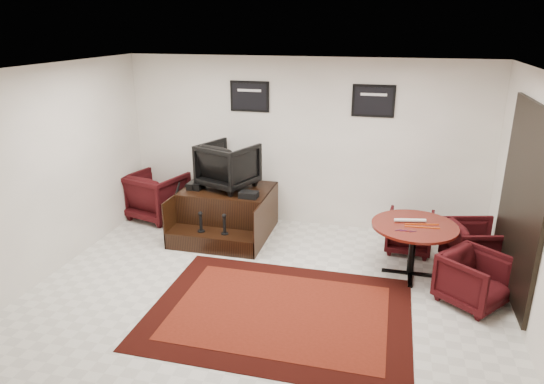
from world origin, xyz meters
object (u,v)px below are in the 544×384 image
at_px(meeting_table, 414,231).
at_px(table_chair_back, 410,230).
at_px(shine_podium, 227,213).
at_px(table_chair_window, 476,244).
at_px(armchair_side, 157,193).
at_px(table_chair_corner, 475,277).
at_px(shine_chair, 228,163).

relative_size(meeting_table, table_chair_back, 1.69).
bearing_deg(shine_podium, table_chair_window, -5.40).
bearing_deg(meeting_table, table_chair_back, 91.06).
bearing_deg(table_chair_back, armchair_side, 1.01).
xyz_separation_m(armchair_side, meeting_table, (4.34, -1.07, 0.20)).
relative_size(armchair_side, table_chair_corner, 1.25).
distance_m(shine_podium, table_chair_back, 2.91).
height_order(table_chair_window, table_chair_corner, table_chair_window).
bearing_deg(shine_chair, shine_podium, 111.29).
bearing_deg(meeting_table, table_chair_corner, -38.24).
xyz_separation_m(shine_chair, meeting_table, (2.92, -0.89, -0.50)).
xyz_separation_m(table_chair_window, table_chair_corner, (-0.14, -0.96, -0.02)).
bearing_deg(table_chair_window, meeting_table, 98.65).
xyz_separation_m(meeting_table, table_chair_window, (0.87, 0.38, -0.28)).
bearing_deg(table_chair_corner, table_chair_back, 67.39).
relative_size(shine_chair, meeting_table, 0.72).
relative_size(shine_chair, table_chair_back, 1.21).
distance_m(armchair_side, table_chair_corner, 5.33).
xyz_separation_m(armchair_side, table_chair_back, (4.33, -0.31, -0.12)).
distance_m(armchair_side, meeting_table, 4.48).
bearing_deg(shine_podium, meeting_table, -14.23).
distance_m(shine_podium, meeting_table, 3.03).
height_order(shine_podium, shine_chair, shine_chair).
height_order(shine_chair, table_chair_back, shine_chair).
bearing_deg(table_chair_back, shine_chair, 2.67).
relative_size(shine_podium, shine_chair, 1.81).
relative_size(table_chair_back, table_chair_corner, 0.93).
relative_size(meeting_table, table_chair_window, 1.50).
bearing_deg(shine_podium, table_chair_corner, -19.79).
relative_size(shine_chair, table_chair_window, 1.08).
bearing_deg(shine_chair, armchair_side, 13.81).
bearing_deg(table_chair_back, table_chair_window, 161.65).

